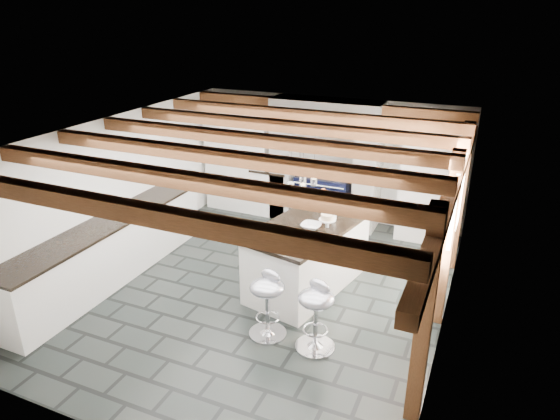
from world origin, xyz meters
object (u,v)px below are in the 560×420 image
at_px(range_cooker, 324,198).
at_px(bar_stool_near, 317,309).
at_px(kitchen_island, 308,255).
at_px(bar_stool_far, 268,297).

height_order(range_cooker, bar_stool_near, range_cooker).
distance_m(range_cooker, bar_stool_near, 3.83).
height_order(kitchen_island, bar_stool_near, kitchen_island).
relative_size(range_cooker, kitchen_island, 0.46).
height_order(range_cooker, kitchen_island, kitchen_island).
height_order(kitchen_island, bar_stool_far, kitchen_island).
xyz_separation_m(bar_stool_near, bar_stool_far, (-0.63, 0.01, -0.01)).
bearing_deg(range_cooker, bar_stool_near, -72.28).
relative_size(kitchen_island, bar_stool_far, 2.49).
relative_size(kitchen_island, bar_stool_near, 2.45).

